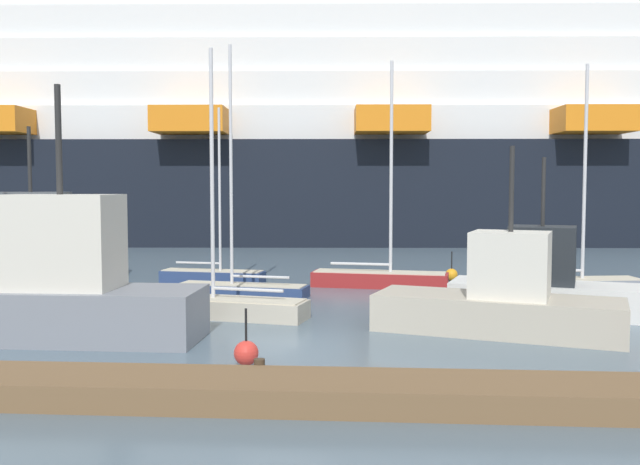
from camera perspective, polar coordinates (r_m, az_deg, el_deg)
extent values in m
plane|color=slate|center=(19.44, -3.04, -9.16)|extent=(600.00, 600.00, 0.00)
cube|color=brown|center=(14.41, -5.62, -12.70)|extent=(22.57, 1.88, 0.54)
cylinder|color=#423323|center=(15.37, -4.97, -11.43)|extent=(0.24, 0.24, 0.65)
cube|color=#BCB29E|center=(23.56, -7.72, -6.14)|extent=(5.68, 2.53, 0.61)
cube|color=beige|center=(23.50, -7.73, -5.35)|extent=(5.44, 2.38, 0.04)
cylinder|color=silver|center=(23.39, -8.81, 4.69)|extent=(0.13, 0.13, 8.25)
cylinder|color=silver|center=(23.14, -5.92, -4.66)|extent=(2.44, 0.62, 0.11)
cube|color=gray|center=(30.29, 19.82, -4.15)|extent=(5.90, 2.25, 0.58)
cube|color=beige|center=(30.25, 19.83, -3.56)|extent=(5.65, 2.10, 0.04)
cylinder|color=silver|center=(30.21, 20.81, 4.60)|extent=(0.14, 0.14, 8.66)
cylinder|color=silver|center=(29.87, 18.39, -2.98)|extent=(2.58, 0.50, 0.11)
cube|color=maroon|center=(30.35, 4.89, -3.86)|extent=(5.98, 2.23, 0.64)
cube|color=beige|center=(30.31, 4.90, -3.23)|extent=(5.73, 2.08, 0.04)
cylinder|color=silver|center=(30.03, 5.83, 5.28)|extent=(0.14, 0.14, 9.01)
cylinder|color=silver|center=(30.39, 3.32, -2.58)|extent=(2.61, 0.49, 0.11)
cube|color=navy|center=(31.40, -8.77, -3.67)|extent=(4.75, 1.75, 0.60)
cube|color=beige|center=(31.37, -8.78, -3.09)|extent=(4.55, 1.64, 0.04)
cylinder|color=silver|center=(31.01, -8.20, 3.45)|extent=(0.11, 0.11, 7.18)
cylinder|color=silver|center=(31.57, -9.92, -2.45)|extent=(2.08, 0.38, 0.09)
cube|color=navy|center=(27.92, -6.39, -4.74)|extent=(5.40, 2.08, 0.45)
cube|color=beige|center=(27.88, -6.39, -4.23)|extent=(5.17, 1.95, 0.04)
cylinder|color=silver|center=(27.77, -7.28, 5.42)|extent=(0.13, 0.13, 9.41)
cylinder|color=silver|center=(27.59, -4.90, -3.62)|extent=(2.35, 0.50, 0.10)
cube|color=gray|center=(21.43, -21.32, -6.20)|extent=(8.78, 2.73, 1.47)
cube|color=silver|center=(20.99, -20.39, -0.70)|extent=(3.17, 2.03, 2.66)
cylinder|color=#262626|center=(20.98, -20.57, 7.11)|extent=(0.17, 0.17, 3.06)
cube|color=white|center=(25.27, 18.37, -5.14)|extent=(7.12, 4.25, 1.03)
cube|color=#1E2328|center=(25.10, 17.67, -1.75)|extent=(2.62, 2.38, 1.96)
cylinder|color=#262626|center=(24.99, 17.77, 3.18)|extent=(0.13, 0.13, 2.35)
cube|color=white|center=(35.63, -23.12, -2.40)|extent=(9.17, 5.08, 1.40)
cube|color=#4C5156|center=(35.39, -22.52, 0.89)|extent=(3.81, 3.07, 2.70)
cylinder|color=#262626|center=(35.37, -22.64, 5.54)|extent=(0.17, 0.17, 3.04)
cube|color=#BCB29E|center=(21.55, 14.25, -6.51)|extent=(7.57, 4.54, 1.09)
cube|color=silver|center=(21.29, 15.27, -2.54)|extent=(2.67, 2.45, 1.93)
cylinder|color=#262626|center=(21.16, 15.38, 3.45)|extent=(0.14, 0.14, 2.51)
sphere|color=orange|center=(32.89, 10.69, -3.39)|extent=(0.56, 0.56, 0.56)
cylinder|color=black|center=(32.82, 10.71, -2.22)|extent=(0.06, 0.06, 0.79)
sphere|color=red|center=(17.33, -6.05, -9.76)|extent=(0.60, 0.60, 0.60)
cylinder|color=black|center=(17.18, -6.06, -7.49)|extent=(0.06, 0.06, 0.80)
sphere|color=orange|center=(28.52, -20.92, -4.73)|extent=(0.51, 0.51, 0.51)
cylinder|color=black|center=(28.44, -20.95, -3.42)|extent=(0.06, 0.06, 0.80)
cube|color=black|center=(59.24, 4.91, 3.28)|extent=(140.49, 27.63, 7.68)
cube|color=white|center=(59.41, 4.93, 8.20)|extent=(129.21, 24.64, 2.51)
cube|color=white|center=(59.66, 4.95, 10.61)|extent=(121.45, 23.16, 2.51)
cube|color=white|center=(60.01, 4.96, 12.99)|extent=(113.70, 21.68, 2.51)
cube|color=white|center=(60.46, 4.98, 15.34)|extent=(105.95, 20.20, 2.51)
cube|color=white|center=(61.01, 4.99, 17.65)|extent=(98.20, 18.73, 2.51)
cube|color=orange|center=(50.05, -10.51, 8.98)|extent=(5.24, 4.19, 1.76)
cube|color=orange|center=(49.32, 5.83, 9.10)|extent=(5.24, 4.19, 1.76)
cube|color=orange|center=(52.44, 21.38, 8.54)|extent=(5.24, 4.19, 1.76)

